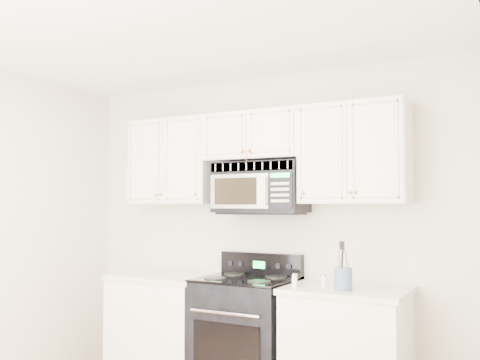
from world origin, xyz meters
The scene contains 9 objects.
room centered at (0.00, 0.00, 1.30)m, with size 3.51×3.51×2.61m.
base_cabinet_left centered at (-0.80, 1.44, 0.43)m, with size 0.86×0.65×0.92m.
base_cabinet_right centered at (0.80, 1.44, 0.43)m, with size 0.86×0.65×0.92m.
range centered at (-0.02, 1.44, 0.48)m, with size 0.73×0.67×1.11m.
upper_cabinets centered at (0.00, 1.58, 1.93)m, with size 2.44×0.37×0.75m.
microwave centered at (0.05, 1.56, 1.65)m, with size 0.74×0.42×0.41m.
utensil_crock centered at (0.82, 1.29, 1.00)m, with size 0.12×0.12×0.33m.
shaker_salt centered at (0.46, 1.29, 0.97)m, with size 0.04×0.04×0.10m.
shaker_pepper centered at (0.65, 1.37, 0.97)m, with size 0.04×0.04×0.09m.
Camera 1 is at (1.97, -2.32, 1.50)m, focal length 40.00 mm.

